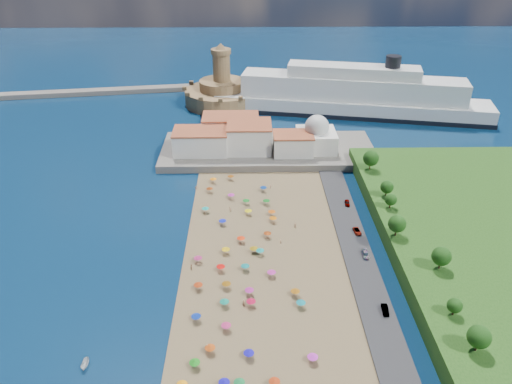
{
  "coord_description": "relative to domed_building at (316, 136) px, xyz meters",
  "views": [
    {
      "loc": [
        1.3,
        -121.31,
        89.26
      ],
      "look_at": [
        4.0,
        25.0,
        8.0
      ],
      "focal_mm": 35.0,
      "sensor_mm": 36.0,
      "label": 1
    }
  ],
  "objects": [
    {
      "name": "beach_parasols",
      "position": [
        -30.97,
        -84.21,
        -6.83
      ],
      "size": [
        31.85,
        117.51,
        2.2
      ],
      "color": "gray",
      "rests_on": "beach"
    },
    {
      "name": "waterfront_buildings",
      "position": [
        -33.05,
        2.64,
        -1.1
      ],
      "size": [
        57.0,
        29.0,
        11.0
      ],
      "color": "silver",
      "rests_on": "terrace"
    },
    {
      "name": "parked_cars",
      "position": [
        6.0,
        -68.26,
        -7.61
      ],
      "size": [
        2.44,
        58.24,
        1.4
      ],
      "color": "gray",
      "rests_on": "promenade"
    },
    {
      "name": "jetty",
      "position": [
        -42.0,
        37.0,
        -7.77
      ],
      "size": [
        18.0,
        70.0,
        2.4
      ],
      "primitive_type": "cube",
      "color": "#59544C",
      "rests_on": "ground"
    },
    {
      "name": "fortress",
      "position": [
        -42.0,
        67.0,
        -2.29
      ],
      "size": [
        40.0,
        40.0,
        32.4
      ],
      "color": "#9B7C4D",
      "rests_on": "ground"
    },
    {
      "name": "beachgoers",
      "position": [
        -32.57,
        -73.31,
        -7.83
      ],
      "size": [
        35.34,
        100.24,
        1.89
      ],
      "color": "tan",
      "rests_on": "beach"
    },
    {
      "name": "breakwater",
      "position": [
        -140.0,
        82.0,
        -7.67
      ],
      "size": [
        199.03,
        34.77,
        2.6
      ],
      "primitive_type": "cube",
      "rotation": [
        0.0,
        0.0,
        0.14
      ],
      "color": "#59544C",
      "rests_on": "ground"
    },
    {
      "name": "hillside_trees",
      "position": [
        17.99,
        -76.06,
        0.98
      ],
      "size": [
        13.43,
        112.29,
        7.49
      ],
      "color": "#382314",
      "rests_on": "hillside"
    },
    {
      "name": "domed_building",
      "position": [
        0.0,
        0.0,
        0.0
      ],
      "size": [
        16.0,
        16.0,
        15.0
      ],
      "color": "silver",
      "rests_on": "terrace"
    },
    {
      "name": "terrace",
      "position": [
        -20.0,
        2.0,
        -7.47
      ],
      "size": [
        90.0,
        36.0,
        3.0
      ],
      "primitive_type": "cube",
      "color": "#59544C",
      "rests_on": "ground"
    },
    {
      "name": "ground",
      "position": [
        -30.0,
        -71.0,
        -8.97
      ],
      "size": [
        700.0,
        700.0,
        0.0
      ],
      "primitive_type": "plane",
      "color": "#071938",
      "rests_on": "ground"
    },
    {
      "name": "cruise_ship",
      "position": [
        24.08,
        50.79,
        0.02
      ],
      "size": [
        140.46,
        47.56,
        30.38
      ],
      "color": "black",
      "rests_on": "ground"
    }
  ]
}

